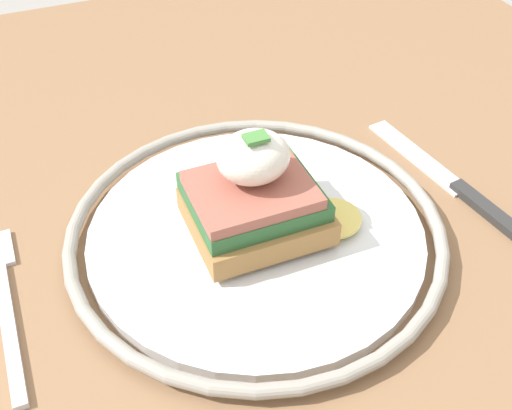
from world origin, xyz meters
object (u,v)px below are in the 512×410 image
(knife, at_px, (463,191))
(sandwich, at_px, (255,195))
(plate, at_px, (256,232))
(fork, at_px, (5,300))

(knife, bearing_deg, sandwich, 174.65)
(plate, distance_m, knife, 0.18)
(sandwich, xyz_separation_m, fork, (-0.18, 0.01, -0.04))
(sandwich, height_order, fork, sandwich)
(plate, relative_size, fork, 1.79)
(sandwich, distance_m, knife, 0.18)
(plate, xyz_separation_m, knife, (0.17, -0.01, -0.01))
(fork, bearing_deg, plate, -2.85)
(knife, bearing_deg, plate, 175.13)
(sandwich, bearing_deg, knife, -5.35)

